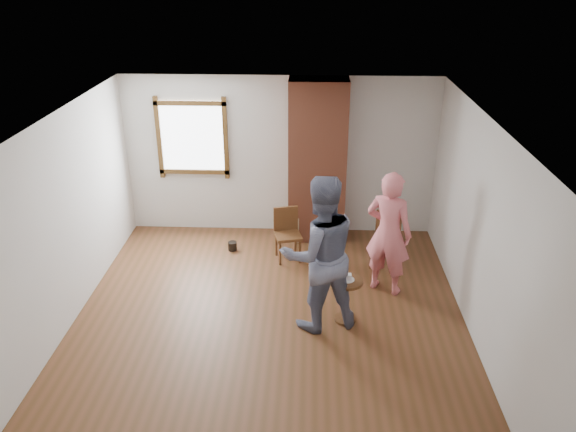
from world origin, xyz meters
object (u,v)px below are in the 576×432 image
object	(u,v)px
dining_chair_right	(386,237)
man	(320,254)
stoneware_crock	(295,227)
person_pink	(388,233)
dining_chair_left	(287,231)
side_table	(346,293)

from	to	relation	value
dining_chair_right	man	bearing A→B (deg)	-101.74
stoneware_crock	person_pink	world-z (taller)	person_pink
dining_chair_left	person_pink	xyz separation A→B (m)	(1.40, -0.86, 0.42)
stoneware_crock	person_pink	distance (m)	2.09
dining_chair_left	dining_chair_right	size ratio (longest dim) A/B	0.99
dining_chair_right	person_pink	bearing A→B (deg)	-75.18
side_table	man	size ratio (longest dim) A/B	0.30
stoneware_crock	man	bearing A→B (deg)	-81.10
dining_chair_left	dining_chair_right	world-z (taller)	dining_chair_right
dining_chair_left	person_pink	distance (m)	1.70
dining_chair_left	person_pink	world-z (taller)	person_pink
stoneware_crock	man	distance (m)	2.50
dining_chair_left	side_table	world-z (taller)	dining_chair_left
person_pink	man	bearing A→B (deg)	69.40
stoneware_crock	dining_chair_right	world-z (taller)	dining_chair_right
stoneware_crock	dining_chair_left	world-z (taller)	dining_chair_left
dining_chair_left	stoneware_crock	bearing A→B (deg)	67.03
man	side_table	bearing A→B (deg)	175.33
side_table	person_pink	world-z (taller)	person_pink
side_table	person_pink	bearing A→B (deg)	52.64
dining_chair_left	dining_chair_right	bearing A→B (deg)	-20.02
dining_chair_right	dining_chair_left	bearing A→B (deg)	-164.49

